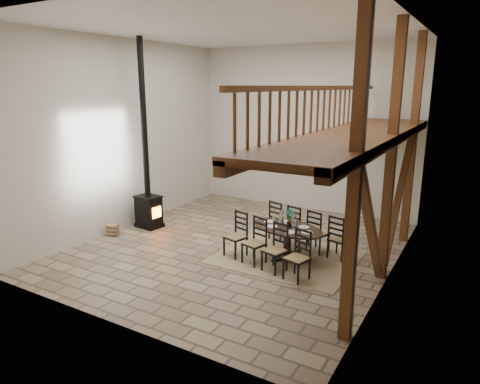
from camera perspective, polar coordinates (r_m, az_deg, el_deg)
The scene contains 7 objects.
ground at distance 10.46m, azimuth -0.24°, elevation -7.27°, with size 8.00×8.00×0.00m, color #9D8969.
room_shell at distance 9.23m, azimuth 6.21°, elevation 9.08°, with size 7.02×8.02×5.01m.
rug at distance 9.88m, azimuth 6.26°, elevation -8.61°, with size 3.00×2.50×0.02m, color tan.
dining_table at distance 9.75m, azimuth 6.32°, elevation -6.65°, with size 2.61×2.46×1.14m.
wood_stove at distance 11.83m, azimuth -12.24°, elevation 0.61°, with size 0.74×0.60×5.00m.
log_basket at distance 12.46m, azimuth -12.09°, elevation -3.19°, with size 0.49×0.49×0.41m.
log_stack at distance 11.64m, azimuth -16.63°, elevation -4.84°, with size 0.35×0.30×0.31m.
Camera 1 is at (4.93, -8.41, 3.79)m, focal length 32.00 mm.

